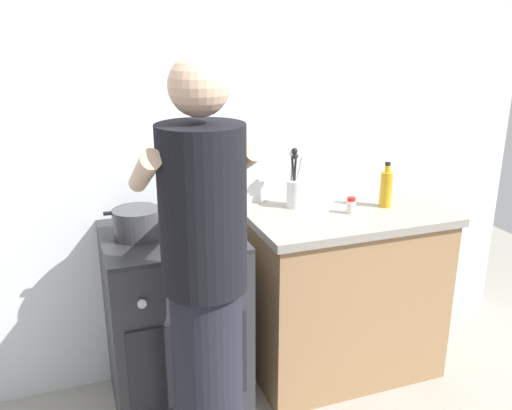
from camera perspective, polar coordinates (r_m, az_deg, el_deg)
name	(u,v)px	position (r m, az deg, el deg)	size (l,w,h in m)	color
ground	(255,405)	(2.83, -0.14, -20.47)	(6.00, 6.00, 0.00)	gray
back_wall	(258,135)	(2.80, 0.25, 7.46)	(3.20, 0.10, 2.50)	silver
countertop	(343,292)	(2.90, 9.25, -9.12)	(1.00, 0.60, 0.90)	#99724C
stove_range	(175,323)	(2.62, -8.65, -12.26)	(0.60, 0.62, 0.90)	#2D2D33
pot	(137,223)	(2.40, -12.56, -1.88)	(0.28, 0.21, 0.13)	#38383D
mixing_bowl	(198,219)	(2.48, -6.18, -1.49)	(0.26, 0.26, 0.07)	#B7B7BC
utensil_crock	(296,189)	(2.75, 4.24, 1.68)	(0.10, 0.10, 0.31)	silver
spice_bottle	(351,206)	(2.69, 10.08, -0.06)	(0.04, 0.04, 0.08)	silver
oil_bottle	(386,188)	(2.82, 13.66, 1.75)	(0.06, 0.06, 0.23)	gold
person	(205,296)	(1.95, -5.41, -9.62)	(0.41, 0.50, 1.70)	black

